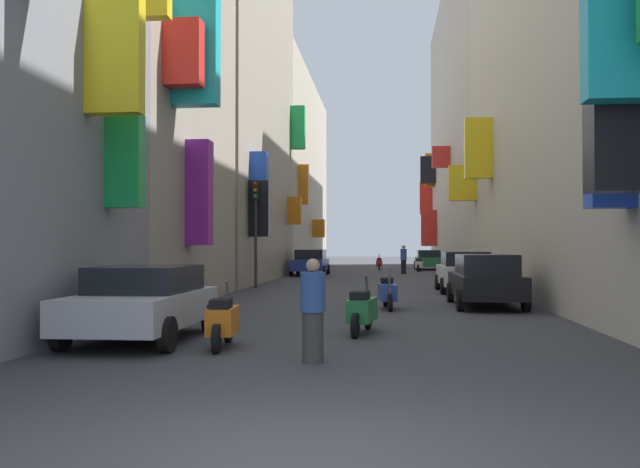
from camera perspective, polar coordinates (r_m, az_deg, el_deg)
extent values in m
plane|color=#38383D|center=(35.52, 4.38, -3.77)|extent=(140.00, 140.00, 0.00)
cube|color=yellow|center=(14.10, -16.73, 14.45)|extent=(1.08, 0.37, 2.45)
cube|color=green|center=(14.67, -15.96, 5.85)|extent=(0.72, 0.40, 1.91)
cube|color=#19B2BF|center=(19.34, -10.32, 15.12)|extent=(1.23, 0.56, 3.19)
cube|color=purple|center=(20.06, -10.03, 3.40)|extent=(0.68, 0.63, 3.03)
cube|color=red|center=(18.64, -11.32, 14.55)|extent=(0.97, 0.57, 1.71)
cube|color=#9E9384|center=(36.15, -8.87, 13.85)|extent=(6.00, 15.62, 21.96)
cube|color=orange|center=(39.91, -2.14, 1.96)|extent=(0.78, 0.52, 1.61)
cube|color=black|center=(28.73, -5.09, 2.11)|extent=(0.85, 0.48, 2.35)
cube|color=blue|center=(29.12, -5.10, 3.81)|extent=(0.71, 0.58, 3.08)
cube|color=green|center=(41.70, -1.86, 8.86)|extent=(0.86, 0.54, 2.59)
cube|color=#BCB29E|center=(54.55, -3.71, 4.94)|extent=(6.00, 23.80, 14.69)
cube|color=orange|center=(45.11, -1.36, 4.14)|extent=(0.65, 0.45, 2.64)
cube|color=orange|center=(53.59, -0.11, 0.47)|extent=(0.91, 0.64, 1.41)
cube|color=#19B2BF|center=(11.46, 24.65, 16.91)|extent=(1.40, 0.45, 2.78)
cube|color=blue|center=(13.20, 22.99, 8.92)|extent=(0.76, 0.58, 3.19)
cube|color=black|center=(11.63, 24.28, 7.88)|extent=(1.18, 0.63, 1.91)
cube|color=#BCB29E|center=(26.39, 22.18, 15.65)|extent=(6.00, 21.84, 18.52)
cube|color=yellow|center=(28.73, 13.05, 6.97)|extent=(1.10, 0.51, 2.45)
cube|color=white|center=(29.08, 13.31, 6.66)|extent=(0.75, 0.37, 1.80)
cube|color=yellow|center=(33.54, 11.78, 4.18)|extent=(1.28, 0.52, 1.69)
cube|color=#B2A899|center=(51.58, 13.73, 8.84)|extent=(6.00, 30.33, 20.99)
cube|color=red|center=(58.59, 9.07, 0.50)|extent=(1.32, 0.39, 3.07)
cube|color=black|center=(59.87, 9.00, 5.31)|extent=(1.32, 0.45, 2.34)
cube|color=red|center=(64.02, 8.84, 2.96)|extent=(1.16, 0.36, 3.03)
cube|color=red|center=(46.73, 10.06, 6.34)|extent=(1.21, 0.47, 1.43)
cube|color=orange|center=(60.98, 9.16, 5.26)|extent=(0.84, 0.64, 2.92)
cube|color=black|center=(20.11, 13.61, -4.18)|extent=(1.71, 4.28, 0.62)
cube|color=black|center=(19.87, 13.69, -2.49)|extent=(1.51, 2.40, 0.57)
cylinder|color=black|center=(21.43, 10.81, -4.82)|extent=(0.18, 0.60, 0.60)
cylinder|color=black|center=(21.65, 15.34, -4.76)|extent=(0.18, 0.60, 0.60)
cylinder|color=black|center=(18.62, 11.61, -5.40)|extent=(0.18, 0.60, 0.60)
cylinder|color=black|center=(18.88, 16.81, -5.32)|extent=(0.18, 0.60, 0.60)
cube|color=white|center=(26.15, 11.95, -3.36)|extent=(1.80, 4.00, 0.69)
cube|color=black|center=(25.93, 12.00, -2.03)|extent=(1.58, 2.24, 0.52)
cylinder|color=black|center=(27.40, 9.77, -3.97)|extent=(0.18, 0.60, 0.60)
cylinder|color=black|center=(27.59, 13.51, -3.94)|extent=(0.18, 0.60, 0.60)
cylinder|color=black|center=(24.77, 10.22, -4.30)|extent=(0.18, 0.60, 0.60)
cylinder|color=black|center=(24.98, 14.36, -4.25)|extent=(0.18, 0.60, 0.60)
cube|color=#236638|center=(49.87, 9.04, -2.27)|extent=(1.80, 4.00, 0.58)
cube|color=black|center=(49.66, 9.06, -1.64)|extent=(1.58, 2.24, 0.52)
cylinder|color=black|center=(51.14, 7.95, -2.57)|extent=(0.18, 0.60, 0.60)
cylinder|color=black|center=(51.25, 9.96, -2.56)|extent=(0.18, 0.60, 0.60)
cylinder|color=black|center=(48.51, 8.08, -2.65)|extent=(0.18, 0.60, 0.60)
cylinder|color=black|center=(48.62, 10.20, -2.64)|extent=(0.18, 0.60, 0.60)
cube|color=navy|center=(39.96, -0.81, -2.57)|extent=(1.84, 4.49, 0.64)
cube|color=black|center=(40.17, -0.77, -1.71)|extent=(1.62, 2.51, 0.56)
cylinder|color=black|center=(38.40, 0.31, -3.12)|extent=(0.18, 0.60, 0.60)
cylinder|color=black|center=(38.61, -2.41, -3.10)|extent=(0.18, 0.60, 0.60)
cylinder|color=black|center=(41.35, 0.69, -2.96)|extent=(0.18, 0.60, 0.60)
cylinder|color=black|center=(41.55, -1.84, -2.95)|extent=(0.18, 0.60, 0.60)
cube|color=#B7B7BC|center=(13.00, -14.60, -6.03)|extent=(1.81, 4.02, 0.59)
cube|color=black|center=(13.15, -14.28, -3.64)|extent=(1.59, 2.25, 0.48)
cylinder|color=black|center=(11.49, -12.61, -8.19)|extent=(0.18, 0.60, 0.60)
cylinder|color=black|center=(12.17, -20.82, -7.75)|extent=(0.18, 0.60, 0.60)
cylinder|color=black|center=(14.02, -9.22, -6.89)|extent=(0.18, 0.60, 0.60)
cylinder|color=black|center=(14.58, -16.16, -6.63)|extent=(0.18, 0.60, 0.60)
cube|color=#ADADB2|center=(57.44, 8.63, -2.22)|extent=(0.83, 1.26, 0.45)
cube|color=black|center=(57.23, 8.72, -1.92)|extent=(0.50, 0.64, 0.16)
cylinder|color=#4C4C51|center=(57.98, 8.39, -1.89)|extent=(0.15, 0.28, 0.68)
cylinder|color=black|center=(58.12, 8.34, -2.43)|extent=(0.26, 0.48, 0.48)
cylinder|color=black|center=(56.77, 8.93, -2.46)|extent=(0.26, 0.48, 0.48)
cube|color=#287F3D|center=(13.69, 3.53, -6.35)|extent=(0.60, 1.24, 0.45)
cube|color=black|center=(13.45, 3.36, -5.14)|extent=(0.39, 0.60, 0.16)
cylinder|color=#4C4C51|center=(14.25, 3.94, -4.82)|extent=(0.10, 0.28, 0.68)
cylinder|color=black|center=(14.44, 4.05, -6.96)|extent=(0.17, 0.49, 0.48)
cylinder|color=black|center=(12.99, 2.96, -7.64)|extent=(0.17, 0.49, 0.48)
cube|color=red|center=(48.68, 4.96, -2.46)|extent=(0.45, 1.05, 0.45)
cube|color=black|center=(48.48, 4.96, -2.10)|extent=(0.32, 0.56, 0.16)
cylinder|color=#4C4C51|center=(49.20, 4.96, -2.06)|extent=(0.06, 0.27, 0.68)
cylinder|color=black|center=(49.34, 4.96, -2.70)|extent=(0.10, 0.48, 0.48)
cylinder|color=black|center=(48.04, 4.96, -2.75)|extent=(0.10, 0.48, 0.48)
cube|color=orange|center=(11.90, -8.12, -7.15)|extent=(0.52, 1.06, 0.45)
cube|color=black|center=(11.69, -8.26, -5.77)|extent=(0.36, 0.58, 0.16)
cylinder|color=#4C4C51|center=(12.38, -7.73, -5.40)|extent=(0.08, 0.28, 0.68)
cylinder|color=black|center=(12.56, -7.65, -7.86)|extent=(0.14, 0.49, 0.48)
cylinder|color=black|center=(11.30, -8.64, -8.63)|extent=(0.14, 0.49, 0.48)
cube|color=silver|center=(45.99, 8.28, -2.54)|extent=(0.61, 1.09, 0.45)
cube|color=black|center=(45.79, 8.25, -2.17)|extent=(0.41, 0.61, 0.16)
cylinder|color=#4C4C51|center=(46.49, 8.36, -2.12)|extent=(0.11, 0.28, 0.68)
cylinder|color=black|center=(46.63, 8.38, -2.80)|extent=(0.18, 0.49, 0.48)
cylinder|color=black|center=(45.35, 8.18, -2.85)|extent=(0.18, 0.49, 0.48)
cube|color=#2D4CAD|center=(18.94, 5.65, -4.84)|extent=(0.54, 1.24, 0.45)
cube|color=black|center=(19.15, 5.59, -3.89)|extent=(0.37, 0.59, 0.16)
cylinder|color=#4C4C51|center=(18.33, 5.82, -3.96)|extent=(0.08, 0.28, 0.68)
cylinder|color=black|center=(18.22, 5.87, -5.71)|extent=(0.14, 0.49, 0.48)
cylinder|color=black|center=(19.71, 5.46, -5.35)|extent=(0.14, 0.49, 0.48)
cylinder|color=black|center=(41.96, 6.99, -2.75)|extent=(0.45, 0.45, 0.86)
cylinder|color=#335199|center=(41.94, 6.99, -1.70)|extent=(0.53, 0.53, 0.68)
sphere|color=tan|center=(41.94, 6.99, -1.07)|extent=(0.23, 0.23, 0.23)
cylinder|color=#3C3C3C|center=(10.36, -0.60, -8.59)|extent=(0.44, 0.44, 0.75)
cylinder|color=#335199|center=(10.29, -0.60, -4.86)|extent=(0.52, 0.52, 0.60)
sphere|color=tan|center=(10.27, -0.60, -2.63)|extent=(0.20, 0.20, 0.20)
cylinder|color=#2D2D2D|center=(28.26, -5.38, -0.80)|extent=(0.12, 0.12, 3.65)
cube|color=black|center=(28.35, -5.38, 3.65)|extent=(0.26, 0.26, 0.75)
sphere|color=red|center=(28.23, -5.43, 4.17)|extent=(0.14, 0.14, 0.14)
sphere|color=orange|center=(28.21, -5.43, 3.67)|extent=(0.14, 0.14, 0.14)
sphere|color=green|center=(28.19, -5.43, 3.16)|extent=(0.14, 0.14, 0.14)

